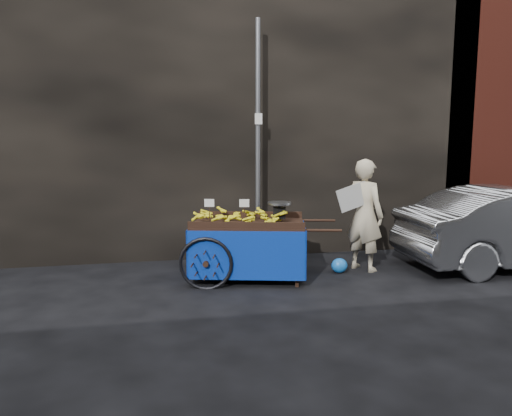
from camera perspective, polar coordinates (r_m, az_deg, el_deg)
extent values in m
plane|color=black|center=(7.34, -0.01, -8.59)|extent=(80.00, 80.00, 0.00)
cube|color=black|center=(9.49, -9.27, 10.44)|extent=(11.00, 2.00, 5.00)
cube|color=#591E14|center=(11.73, 24.85, 9.38)|extent=(3.00, 2.00, 5.00)
cylinder|color=slate|center=(8.35, 0.21, 7.41)|extent=(0.08, 0.08, 4.00)
cube|color=white|center=(8.31, 0.29, 10.16)|extent=(0.12, 0.02, 0.18)
cube|color=black|center=(7.41, -0.89, -1.91)|extent=(1.84, 1.39, 0.06)
cube|color=black|center=(7.87, -0.68, -0.77)|extent=(1.60, 0.44, 0.10)
cube|color=black|center=(6.93, -1.12, -2.04)|extent=(1.60, 0.44, 0.10)
cube|color=black|center=(7.09, 4.74, -5.80)|extent=(0.06, 0.06, 0.82)
cube|color=black|center=(7.89, 4.51, -4.34)|extent=(0.06, 0.06, 0.82)
cylinder|color=black|center=(7.03, 7.70, -2.56)|extent=(0.51, 0.16, 0.04)
cylinder|color=black|center=(7.83, 7.17, -1.42)|extent=(0.51, 0.16, 0.04)
torus|color=black|center=(7.03, -5.76, -6.37)|extent=(0.76, 0.24, 0.77)
torus|color=black|center=(8.10, -4.64, -4.38)|extent=(0.76, 0.24, 0.77)
cylinder|color=black|center=(7.56, -5.16, -5.30)|extent=(0.33, 1.12, 0.05)
cube|color=#082A9A|center=(6.98, -1.13, -5.49)|extent=(1.63, 0.43, 0.70)
cube|color=#082A9A|center=(7.99, -0.66, -3.69)|extent=(1.63, 0.43, 0.70)
cube|color=#082A9A|center=(7.58, -7.17, -4.44)|extent=(0.28, 1.04, 0.70)
cube|color=#082A9A|center=(7.48, 5.49, -4.57)|extent=(0.28, 1.04, 0.70)
cube|color=black|center=(7.42, 2.69, -0.54)|extent=(0.21, 0.18, 0.16)
cylinder|color=silver|center=(7.40, 2.69, 0.55)|extent=(0.42, 0.42, 0.03)
cube|color=white|center=(7.30, -5.36, 0.58)|extent=(0.14, 0.04, 0.11)
cube|color=white|center=(7.25, -1.35, 0.56)|extent=(0.14, 0.04, 0.11)
imported|color=beige|center=(8.06, 12.28, -0.78)|extent=(0.71, 0.77, 1.77)
cube|color=beige|center=(7.85, 11.08, 1.27)|extent=(0.59, 0.03, 0.50)
ellipsoid|color=blue|center=(7.95, 9.51, -6.51)|extent=(0.26, 0.21, 0.23)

